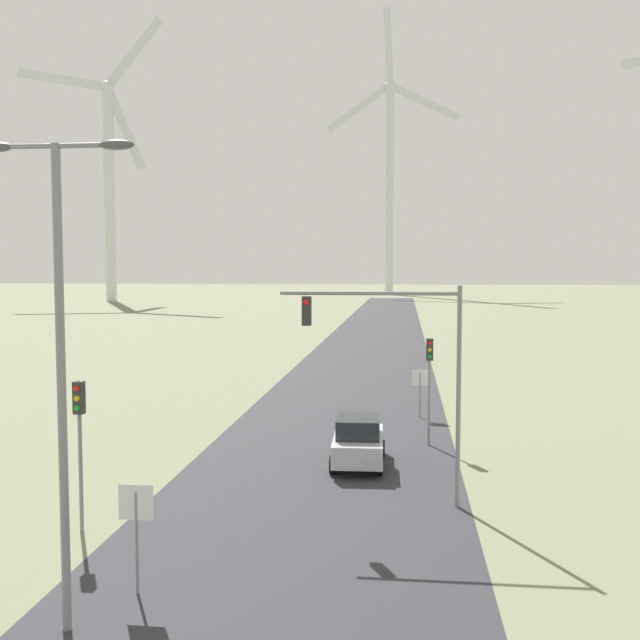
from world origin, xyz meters
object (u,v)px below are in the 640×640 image
(stop_sign_near, at_px, (136,518))
(car_approaching, at_px, (358,441))
(traffic_light_post_near_left, at_px, (79,422))
(wind_turbine_center, at_px, (389,169))
(traffic_light_mast_overhead, at_px, (398,348))
(wind_turbine_left, at_px, (109,171))
(stop_sign_far, at_px, (420,384))
(streetlamp, at_px, (60,328))
(traffic_light_post_near_right, at_px, (430,368))

(stop_sign_near, relative_size, car_approaching, 0.60)
(car_approaching, bearing_deg, stop_sign_near, -110.45)
(traffic_light_post_near_left, relative_size, wind_turbine_center, 0.06)
(traffic_light_mast_overhead, bearing_deg, wind_turbine_left, 115.39)
(stop_sign_far, relative_size, wind_turbine_center, 0.03)
(traffic_light_post_near_left, relative_size, car_approaching, 1.01)
(stop_sign_near, relative_size, wind_turbine_left, 0.04)
(wind_turbine_center, bearing_deg, stop_sign_near, -90.59)
(traffic_light_post_near_left, distance_m, traffic_light_mast_overhead, 9.46)
(stop_sign_far, relative_size, wind_turbine_left, 0.04)
(stop_sign_far, bearing_deg, stop_sign_near, -108.06)
(streetlamp, distance_m, traffic_light_post_near_left, 6.53)
(stop_sign_near, distance_m, wind_turbine_left, 149.26)
(traffic_light_post_near_right, distance_m, car_approaching, 4.93)
(stop_sign_far, xyz_separation_m, traffic_light_post_near_left, (-9.63, -16.97, 1.43))
(traffic_light_post_near_left, relative_size, wind_turbine_left, 0.07)
(wind_turbine_left, relative_size, wind_turbine_center, 0.81)
(stop_sign_near, xyz_separation_m, traffic_light_post_near_right, (6.96, 14.87, 1.47))
(traffic_light_post_near_right, distance_m, wind_turbine_center, 168.02)
(traffic_light_post_near_right, bearing_deg, wind_turbine_left, 117.28)
(stop_sign_far, height_order, car_approaching, stop_sign_far)
(traffic_light_post_near_right, relative_size, wind_turbine_left, 0.07)
(traffic_light_mast_overhead, bearing_deg, car_approaching, 108.13)
(stop_sign_far, xyz_separation_m, wind_turbine_center, (-4.85, 159.67, 30.74))
(stop_sign_far, height_order, traffic_light_mast_overhead, traffic_light_mast_overhead)
(traffic_light_post_near_left, distance_m, car_approaching, 10.86)
(car_approaching, xyz_separation_m, wind_turbine_left, (-59.85, 124.70, 26.40))
(stop_sign_near, xyz_separation_m, traffic_light_mast_overhead, (5.73, 6.98, 3.13))
(stop_sign_near, height_order, stop_sign_far, stop_sign_near)
(traffic_light_post_near_right, bearing_deg, car_approaching, -128.22)
(traffic_light_post_near_left, height_order, traffic_light_post_near_right, traffic_light_post_near_right)
(stop_sign_near, distance_m, stop_sign_far, 21.65)
(stop_sign_near, bearing_deg, traffic_light_post_near_right, 64.91)
(stop_sign_far, bearing_deg, streetlamp, -108.64)
(stop_sign_near, height_order, traffic_light_mast_overhead, traffic_light_mast_overhead)
(streetlamp, height_order, traffic_light_mast_overhead, streetlamp)
(wind_turbine_center, bearing_deg, traffic_light_mast_overhead, -88.72)
(traffic_light_post_near_left, bearing_deg, streetlamp, -68.67)
(stop_sign_near, height_order, wind_turbine_left, wind_turbine_left)
(streetlamp, bearing_deg, traffic_light_post_near_right, 64.91)
(traffic_light_post_near_left, relative_size, traffic_light_mast_overhead, 0.62)
(traffic_light_post_near_right, bearing_deg, traffic_light_post_near_left, -131.28)
(stop_sign_near, relative_size, traffic_light_post_near_left, 0.59)
(stop_sign_near, bearing_deg, car_approaching, 69.55)
(streetlamp, height_order, traffic_light_post_near_left, streetlamp)
(traffic_light_post_near_right, relative_size, wind_turbine_center, 0.06)
(stop_sign_far, xyz_separation_m, wind_turbine_left, (-62.30, 115.57, 25.65))
(stop_sign_near, height_order, traffic_light_post_near_right, traffic_light_post_near_right)
(streetlamp, relative_size, traffic_light_post_near_left, 2.32)
(stop_sign_far, distance_m, wind_turbine_left, 133.77)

